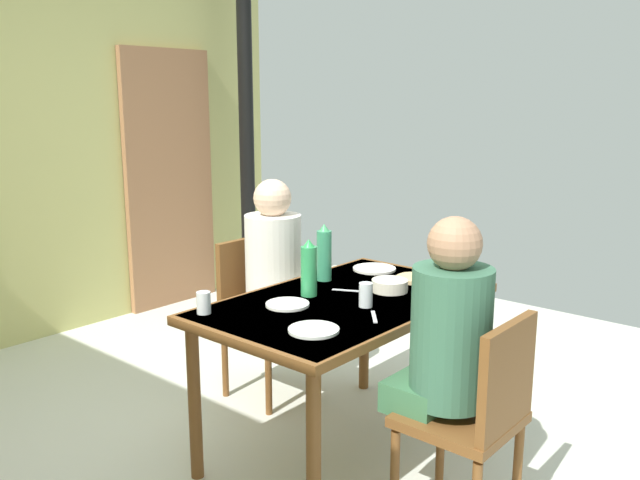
# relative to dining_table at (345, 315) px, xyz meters

# --- Properties ---
(ground_plane) EXTENTS (6.10, 6.10, 0.00)m
(ground_plane) POSITION_rel_dining_table_xyz_m (-0.33, 0.23, -0.67)
(ground_plane) COLOR silver
(door_wooden) EXTENTS (0.80, 0.05, 2.00)m
(door_wooden) POSITION_rel_dining_table_xyz_m (0.92, 2.49, 0.33)
(door_wooden) COLOR #9B6845
(door_wooden) RESTS_ON ground_plane
(stove_pipe_column) EXTENTS (0.12, 0.12, 2.88)m
(stove_pipe_column) POSITION_rel_dining_table_xyz_m (1.50, 2.22, 0.77)
(stove_pipe_column) COLOR black
(stove_pipe_column) RESTS_ON ground_plane
(dining_table) EXTENTS (1.36, 0.82, 0.74)m
(dining_table) POSITION_rel_dining_table_xyz_m (0.00, 0.00, 0.00)
(dining_table) COLOR brown
(dining_table) RESTS_ON ground_plane
(chair_near_diner) EXTENTS (0.40, 0.40, 0.87)m
(chair_near_diner) POSITION_rel_dining_table_xyz_m (-0.17, -0.76, -0.17)
(chair_near_diner) COLOR brown
(chair_near_diner) RESTS_ON ground_plane
(chair_far_diner) EXTENTS (0.40, 0.40, 0.87)m
(chair_far_diner) POSITION_rel_dining_table_xyz_m (0.19, 0.76, -0.17)
(chair_far_diner) COLOR brown
(chair_far_diner) RESTS_ON ground_plane
(person_near_diner) EXTENTS (0.30, 0.37, 0.77)m
(person_near_diner) POSITION_rel_dining_table_xyz_m (-0.17, -0.63, 0.12)
(person_near_diner) COLOR #3A6E47
(person_near_diner) RESTS_ON ground_plane
(person_far_diner) EXTENTS (0.30, 0.37, 0.77)m
(person_far_diner) POSITION_rel_dining_table_xyz_m (0.19, 0.63, 0.12)
(person_far_diner) COLOR silver
(person_far_diner) RESTS_ON ground_plane
(water_bottle_green_near) EXTENTS (0.07, 0.07, 0.28)m
(water_bottle_green_near) POSITION_rel_dining_table_xyz_m (0.18, 0.27, 0.21)
(water_bottle_green_near) COLOR #368F63
(water_bottle_green_near) RESTS_ON dining_table
(water_bottle_green_far) EXTENTS (0.07, 0.07, 0.26)m
(water_bottle_green_far) POSITION_rel_dining_table_xyz_m (-0.07, 0.16, 0.20)
(water_bottle_green_far) COLOR #309655
(water_bottle_green_far) RESTS_ON dining_table
(serving_bowl_center) EXTENTS (0.17, 0.17, 0.05)m
(serving_bowl_center) POSITION_rel_dining_table_xyz_m (0.23, -0.09, 0.11)
(serving_bowl_center) COLOR silver
(serving_bowl_center) RESTS_ON dining_table
(dinner_plate_near_left) EXTENTS (0.19, 0.19, 0.01)m
(dinner_plate_near_left) POSITION_rel_dining_table_xyz_m (-0.25, 0.13, 0.08)
(dinner_plate_near_left) COLOR white
(dinner_plate_near_left) RESTS_ON dining_table
(dinner_plate_near_right) EXTENTS (0.23, 0.23, 0.01)m
(dinner_plate_near_right) POSITION_rel_dining_table_xyz_m (0.50, 0.20, 0.08)
(dinner_plate_near_right) COLOR white
(dinner_plate_near_right) RESTS_ON dining_table
(dinner_plate_far_center) EXTENTS (0.20, 0.20, 0.01)m
(dinner_plate_far_center) POSITION_rel_dining_table_xyz_m (-0.42, -0.18, 0.08)
(dinner_plate_far_center) COLOR white
(dinner_plate_far_center) RESTS_ON dining_table
(drinking_glass_by_near_diner) EXTENTS (0.06, 0.06, 0.11)m
(drinking_glass_by_near_diner) POSITION_rel_dining_table_xyz_m (-0.04, -0.14, 0.13)
(drinking_glass_by_near_diner) COLOR silver
(drinking_glass_by_near_diner) RESTS_ON dining_table
(drinking_glass_by_far_diner) EXTENTS (0.06, 0.06, 0.09)m
(drinking_glass_by_far_diner) POSITION_rel_dining_table_xyz_m (-0.55, 0.32, 0.13)
(drinking_glass_by_far_diner) COLOR silver
(drinking_glass_by_far_diner) RESTS_ON dining_table
(bread_plate_sliced) EXTENTS (0.19, 0.19, 0.02)m
(bread_plate_sliced) POSITION_rel_dining_table_xyz_m (0.46, -0.08, 0.09)
(bread_plate_sliced) COLOR #DBB77A
(bread_plate_sliced) RESTS_ON dining_table
(cutlery_knife_near) EXTENTS (0.12, 0.11, 0.00)m
(cutlery_knife_near) POSITION_rel_dining_table_xyz_m (-0.13, -0.26, 0.08)
(cutlery_knife_near) COLOR silver
(cutlery_knife_near) RESTS_ON dining_table
(cutlery_fork_near) EXTENTS (0.15, 0.02, 0.00)m
(cutlery_fork_near) POSITION_rel_dining_table_xyz_m (0.57, -0.31, 0.08)
(cutlery_fork_near) COLOR silver
(cutlery_fork_near) RESTS_ON dining_table
(cutlery_knife_far) EXTENTS (0.08, 0.14, 0.00)m
(cutlery_knife_far) POSITION_rel_dining_table_xyz_m (0.10, 0.07, 0.08)
(cutlery_knife_far) COLOR silver
(cutlery_knife_far) RESTS_ON dining_table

